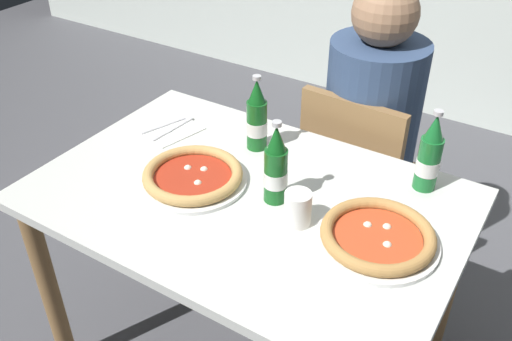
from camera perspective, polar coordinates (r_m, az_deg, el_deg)
name	(u,v)px	position (r m, az deg, el deg)	size (l,w,h in m)	color
dining_table_main	(247,225)	(1.65, -0.93, -5.54)	(1.20, 0.80, 0.75)	silver
chair_behind_table	(358,177)	(2.14, 10.36, -0.69)	(0.42, 0.42, 0.85)	olive
diner_seated	(367,149)	(2.13, 11.28, 2.19)	(0.34, 0.34, 1.21)	#2D3342
pizza_margherita_near	(193,176)	(1.62, -6.45, -0.58)	(0.31, 0.31, 0.04)	white
pizza_marinara_far	(378,236)	(1.44, 12.32, -6.52)	(0.31, 0.31, 0.04)	white
beer_bottle_left	(429,156)	(1.62, 17.26, 1.37)	(0.07, 0.07, 0.25)	#196B2D
beer_bottle_center	(257,118)	(1.73, 0.08, 5.34)	(0.07, 0.07, 0.25)	#14591E
beer_bottle_right	(276,168)	(1.50, 2.03, 0.24)	(0.07, 0.07, 0.25)	#14591E
napkin_with_cutlery	(168,128)	(1.90, -8.92, 4.29)	(0.22, 0.22, 0.01)	white
paper_cup	(298,208)	(1.45, 4.27, -3.86)	(0.07, 0.07, 0.10)	white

